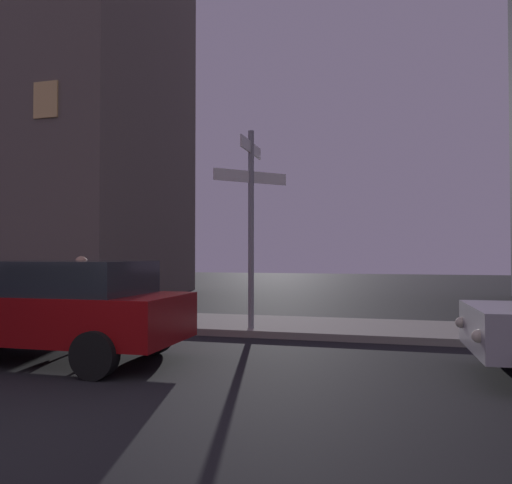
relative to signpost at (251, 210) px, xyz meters
name	(u,v)px	position (x,y,z in m)	size (l,w,h in m)	color
ground_plane	(18,432)	(-0.53, -6.07, -2.55)	(80.00, 80.00, 0.00)	black
sidewalk_kerb	(239,325)	(-0.53, 0.88, -2.48)	(40.00, 2.56, 0.14)	gray
signpost	(251,210)	(0.00, 0.00, 0.00)	(1.23, 1.46, 4.06)	gray
car_far_trailing	(47,307)	(-2.35, -3.29, -1.72)	(4.59, 2.02, 1.54)	maroon
cyclist	(78,303)	(-2.74, -1.92, -1.80)	(1.82, 0.35, 1.61)	black
building_left_block	(28,92)	(-12.11, 8.10, 6.00)	(12.00, 8.08, 17.10)	#6B6056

